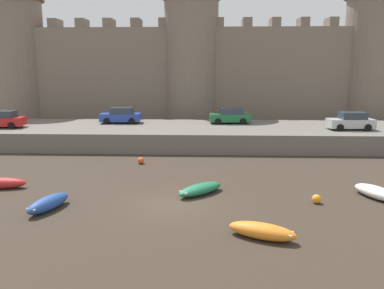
{
  "coord_description": "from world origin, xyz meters",
  "views": [
    {
      "loc": [
        1.93,
        -19.23,
        7.25
      ],
      "look_at": [
        1.03,
        4.24,
        2.5
      ],
      "focal_mm": 35.0,
      "sensor_mm": 36.0,
      "label": 1
    }
  ],
  "objects_px": {
    "mooring_buoy_near_channel": "(316,199)",
    "car_quay_centre_west": "(2,120)",
    "rowboat_midflat_right": "(2,183)",
    "rowboat_near_channel_right": "(200,189)",
    "car_quay_centre_east": "(351,121)",
    "car_quay_west": "(230,116)",
    "rowboat_near_channel_left": "(48,203)",
    "rowboat_midflat_centre": "(262,231)",
    "car_quay_east": "(121,116)",
    "rowboat_foreground_centre": "(377,192)",
    "mooring_buoy_off_centre": "(141,161)"
  },
  "relations": [
    {
      "from": "mooring_buoy_near_channel",
      "to": "car_quay_centre_west",
      "type": "distance_m",
      "value": 29.79
    },
    {
      "from": "rowboat_midflat_right",
      "to": "mooring_buoy_near_channel",
      "type": "height_order",
      "value": "rowboat_midflat_right"
    },
    {
      "from": "rowboat_midflat_right",
      "to": "rowboat_near_channel_right",
      "type": "xyz_separation_m",
      "value": [
        12.3,
        -0.65,
        -0.02
      ]
    },
    {
      "from": "car_quay_centre_east",
      "to": "car_quay_west",
      "type": "xyz_separation_m",
      "value": [
        -10.92,
        3.68,
        0.0
      ]
    },
    {
      "from": "car_quay_centre_east",
      "to": "mooring_buoy_near_channel",
      "type": "bearing_deg",
      "value": -115.83
    },
    {
      "from": "rowboat_near_channel_left",
      "to": "car_quay_centre_west",
      "type": "bearing_deg",
      "value": 124.37
    },
    {
      "from": "rowboat_midflat_right",
      "to": "car_quay_centre_east",
      "type": "relative_size",
      "value": 0.72
    },
    {
      "from": "rowboat_midflat_centre",
      "to": "mooring_buoy_near_channel",
      "type": "bearing_deg",
      "value": 51.18
    },
    {
      "from": "rowboat_near_channel_right",
      "to": "car_quay_east",
      "type": "relative_size",
      "value": 0.73
    },
    {
      "from": "rowboat_near_channel_left",
      "to": "car_quay_centre_west",
      "type": "xyz_separation_m",
      "value": [
        -11.33,
        16.56,
        2.12
      ]
    },
    {
      "from": "rowboat_foreground_centre",
      "to": "mooring_buoy_near_channel",
      "type": "distance_m",
      "value": 3.82
    },
    {
      "from": "rowboat_near_channel_right",
      "to": "rowboat_foreground_centre",
      "type": "distance_m",
      "value": 10.1
    },
    {
      "from": "car_quay_west",
      "to": "rowboat_midflat_centre",
      "type": "bearing_deg",
      "value": -90.0
    },
    {
      "from": "rowboat_midflat_right",
      "to": "car_quay_centre_west",
      "type": "height_order",
      "value": "car_quay_centre_west"
    },
    {
      "from": "mooring_buoy_off_centre",
      "to": "car_quay_east",
      "type": "height_order",
      "value": "car_quay_east"
    },
    {
      "from": "rowboat_midflat_centre",
      "to": "car_quay_centre_west",
      "type": "xyz_separation_m",
      "value": [
        -22.01,
        19.51,
        2.14
      ]
    },
    {
      "from": "mooring_buoy_off_centre",
      "to": "car_quay_east",
      "type": "relative_size",
      "value": 0.12
    },
    {
      "from": "rowboat_midflat_right",
      "to": "rowboat_near_channel_left",
      "type": "height_order",
      "value": "rowboat_near_channel_left"
    },
    {
      "from": "mooring_buoy_off_centre",
      "to": "rowboat_near_channel_right",
      "type": "bearing_deg",
      "value": -56.03
    },
    {
      "from": "rowboat_midflat_centre",
      "to": "car_quay_centre_east",
      "type": "height_order",
      "value": "car_quay_centre_east"
    },
    {
      "from": "rowboat_near_channel_right",
      "to": "rowboat_foreground_centre",
      "type": "relative_size",
      "value": 0.96
    },
    {
      "from": "rowboat_midflat_centre",
      "to": "mooring_buoy_near_channel",
      "type": "height_order",
      "value": "rowboat_midflat_centre"
    },
    {
      "from": "rowboat_midflat_centre",
      "to": "car_quay_centre_west",
      "type": "height_order",
      "value": "car_quay_centre_west"
    },
    {
      "from": "rowboat_near_channel_left",
      "to": "mooring_buoy_near_channel",
      "type": "distance_m",
      "value": 14.39
    },
    {
      "from": "mooring_buoy_near_channel",
      "to": "car_quay_west",
      "type": "distance_m",
      "value": 19.22
    },
    {
      "from": "mooring_buoy_near_channel",
      "to": "car_quay_east",
      "type": "distance_m",
      "value": 23.93
    },
    {
      "from": "rowboat_near_channel_right",
      "to": "car_quay_centre_east",
      "type": "xyz_separation_m",
      "value": [
        13.7,
        13.8,
        2.17
      ]
    },
    {
      "from": "car_quay_centre_east",
      "to": "car_quay_east",
      "type": "xyz_separation_m",
      "value": [
        -22.26,
        3.47,
        0.0
      ]
    },
    {
      "from": "rowboat_near_channel_right",
      "to": "mooring_buoy_near_channel",
      "type": "xyz_separation_m",
      "value": [
        6.4,
        -1.26,
        -0.08
      ]
    },
    {
      "from": "rowboat_foreground_centre",
      "to": "car_quay_west",
      "type": "xyz_separation_m",
      "value": [
        -7.32,
        17.76,
        2.15
      ]
    },
    {
      "from": "car_quay_centre_east",
      "to": "car_quay_east",
      "type": "distance_m",
      "value": 22.53
    },
    {
      "from": "rowboat_foreground_centre",
      "to": "car_quay_west",
      "type": "distance_m",
      "value": 19.33
    },
    {
      "from": "rowboat_midflat_centre",
      "to": "car_quay_east",
      "type": "bearing_deg",
      "value": 116.2
    },
    {
      "from": "rowboat_midflat_centre",
      "to": "car_quay_centre_west",
      "type": "bearing_deg",
      "value": 138.44
    },
    {
      "from": "rowboat_midflat_right",
      "to": "car_quay_centre_west",
      "type": "relative_size",
      "value": 0.72
    },
    {
      "from": "rowboat_foreground_centre",
      "to": "rowboat_midflat_centre",
      "type": "relative_size",
      "value": 1.01
    },
    {
      "from": "rowboat_near_channel_left",
      "to": "mooring_buoy_near_channel",
      "type": "xyz_separation_m",
      "value": [
        14.31,
        1.56,
        -0.14
      ]
    },
    {
      "from": "rowboat_midflat_right",
      "to": "rowboat_near_channel_right",
      "type": "relative_size",
      "value": 0.99
    },
    {
      "from": "car_quay_centre_west",
      "to": "car_quay_centre_east",
      "type": "relative_size",
      "value": 1.0
    },
    {
      "from": "rowboat_midflat_centre",
      "to": "car_quay_east",
      "type": "distance_m",
      "value": 25.77
    },
    {
      "from": "rowboat_midflat_centre",
      "to": "car_quay_east",
      "type": "relative_size",
      "value": 0.75
    },
    {
      "from": "car_quay_centre_west",
      "to": "car_quay_centre_east",
      "type": "xyz_separation_m",
      "value": [
        32.93,
        0.06,
        0.0
      ]
    },
    {
      "from": "car_quay_centre_west",
      "to": "car_quay_west",
      "type": "relative_size",
      "value": 1.0
    },
    {
      "from": "rowboat_near_channel_right",
      "to": "car_quay_centre_west",
      "type": "relative_size",
      "value": 0.73
    },
    {
      "from": "rowboat_midflat_right",
      "to": "rowboat_near_channel_left",
      "type": "bearing_deg",
      "value": -38.24
    },
    {
      "from": "mooring_buoy_near_channel",
      "to": "car_quay_centre_west",
      "type": "height_order",
      "value": "car_quay_centre_west"
    },
    {
      "from": "rowboat_near_channel_right",
      "to": "car_quay_centre_west",
      "type": "distance_m",
      "value": 23.74
    },
    {
      "from": "rowboat_near_channel_left",
      "to": "mooring_buoy_off_centre",
      "type": "xyz_separation_m",
      "value": [
        3.15,
        9.87,
        -0.13
      ]
    },
    {
      "from": "car_quay_centre_west",
      "to": "mooring_buoy_near_channel",
      "type": "bearing_deg",
      "value": -30.33
    },
    {
      "from": "mooring_buoy_near_channel",
      "to": "rowboat_near_channel_left",
      "type": "bearing_deg",
      "value": -173.78
    }
  ]
}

